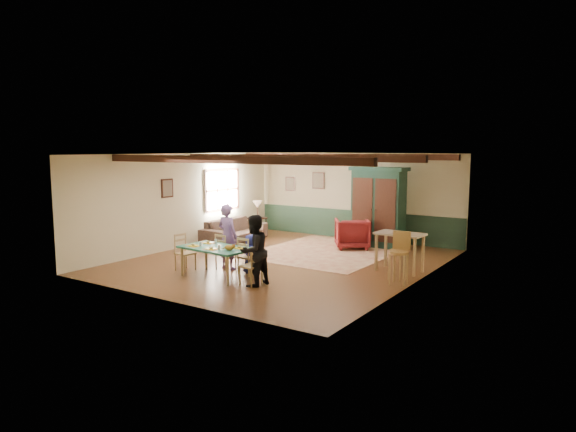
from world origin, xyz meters
The scene contains 35 objects.
floor centered at (0.00, 0.00, 0.00)m, with size 8.00×8.00×0.00m, color #4B2915.
wall_back centered at (0.00, 4.00, 1.35)m, with size 7.00×0.02×2.70m, color beige.
wall_left centered at (-3.50, 0.00, 1.35)m, with size 0.02×8.00×2.70m, color beige.
wall_right centered at (3.50, 0.00, 1.35)m, with size 0.02×8.00×2.70m, color beige.
ceiling centered at (0.00, 0.00, 2.70)m, with size 7.00×8.00×0.02m, color white.
wainscot_back centered at (0.00, 3.98, 0.45)m, with size 6.95×0.03×0.90m, color #1B3323.
ceiling_beam_front centered at (0.00, -2.30, 2.61)m, with size 6.95×0.16×0.16m, color black.
ceiling_beam_mid centered at (0.00, 0.40, 2.61)m, with size 6.95×0.16×0.16m, color black.
ceiling_beam_back centered at (0.00, 3.00, 2.61)m, with size 6.95×0.16×0.16m, color black.
window_left centered at (-3.47, 1.70, 1.55)m, with size 0.06×1.60×1.30m, color white, non-canonical shape.
picture_left_wall centered at (-3.47, -0.60, 1.75)m, with size 0.04×0.42×0.52m, color gray, non-canonical shape.
picture_back_a centered at (-1.30, 3.97, 1.80)m, with size 0.45×0.04×0.55m, color gray, non-canonical shape.
picture_back_b centered at (-2.40, 3.97, 1.65)m, with size 0.38×0.04×0.48m, color gray, non-canonical shape.
dining_table centered at (-0.34, -2.16, 0.34)m, with size 1.63×0.90×0.68m, color #1F6351, non-canonical shape.
dining_chair_far_left centered at (-0.64, -1.48, 0.43)m, with size 0.38×0.40×0.86m, color #A28351, non-canonical shape.
dining_chair_far_right centered at (0.08, -1.55, 0.43)m, with size 0.38×0.40×0.86m, color #A28351, non-canonical shape.
dining_chair_end_left centered at (-1.38, -2.07, 0.43)m, with size 0.38×0.40×0.86m, color #A28351, non-canonical shape.
dining_chair_end_right centered at (0.69, -2.26, 0.43)m, with size 0.38×0.40×0.86m, color #A28351, non-canonical shape.
person_man centered at (-0.64, -1.41, 0.78)m, with size 0.57×0.37×1.56m, color #775491.
person_woman centered at (0.78, -2.26, 0.75)m, with size 0.72×0.56×1.49m, color black.
person_child centered at (0.08, -1.48, 0.45)m, with size 0.44×0.29×0.91m, color navy.
cat centered at (0.15, -2.30, 0.76)m, with size 0.33×0.13×0.16m, color #BF7821, non-canonical shape.
place_setting_near_left centered at (-0.86, -2.34, 0.73)m, with size 0.36×0.27×0.11m, color gold, non-canonical shape.
place_setting_near_center centered at (-0.27, -2.40, 0.73)m, with size 0.36×0.27×0.11m, color gold, non-canonical shape.
place_setting_far_left centered at (-0.82, -1.89, 0.73)m, with size 0.36×0.27×0.11m, color gold, non-canonical shape.
place_setting_far_right centered at (0.17, -1.98, 0.73)m, with size 0.36×0.27×0.11m, color gold, non-canonical shape.
area_rug centered at (0.30, 1.66, 0.01)m, with size 3.45×4.10×0.01m, color beige.
armoire centered at (1.18, 3.16, 1.16)m, with size 1.64×0.65×2.31m, color #122E23.
armchair centered at (0.68, 2.49, 0.43)m, with size 0.92×0.94×0.86m, color #501015.
sofa centered at (-2.85, 1.53, 0.34)m, with size 2.35×0.92×0.69m, color #45332B.
end_table centered at (-2.88, 2.75, 0.30)m, with size 0.49×0.49×0.60m, color black, non-canonical shape.
table_lamp centered at (-2.88, 2.75, 0.87)m, with size 0.30×0.30×0.55m, color #DCB88E, non-canonical shape.
counter_table centered at (2.83, 0.61, 0.45)m, with size 1.09×0.63×0.91m, color #BEAF94, non-canonical shape.
bar_stool_left centered at (3.09, -0.17, 0.51)m, with size 0.36×0.40×1.03m, color #A1793E, non-canonical shape.
bar_stool_right centered at (3.25, -0.51, 0.56)m, with size 0.39×0.43×1.11m, color #A1793E, non-canonical shape.
Camera 1 is at (7.11, -10.56, 2.85)m, focal length 32.00 mm.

